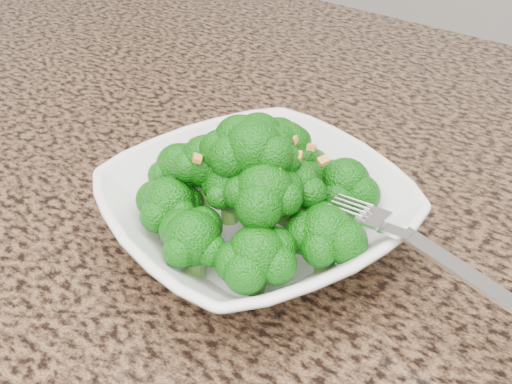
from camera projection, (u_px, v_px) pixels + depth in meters
The scene contains 5 objects.
granite_counter at pixel (234, 232), 0.56m from camera, with size 1.64×1.04×0.03m, color brown.
bowl at pixel (256, 214), 0.51m from camera, with size 0.23×0.23×0.06m, color white.
broccoli_pile at pixel (256, 144), 0.47m from camera, with size 0.20×0.20×0.07m, color #10660B, non-canonical shape.
garlic_topping at pixel (256, 94), 0.45m from camera, with size 0.12×0.12×0.01m, color gold, non-canonical shape.
fork at pixel (400, 234), 0.44m from camera, with size 0.18×0.03×0.01m, color silver, non-canonical shape.
Camera 1 is at (0.28, -0.04, 1.24)m, focal length 45.00 mm.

